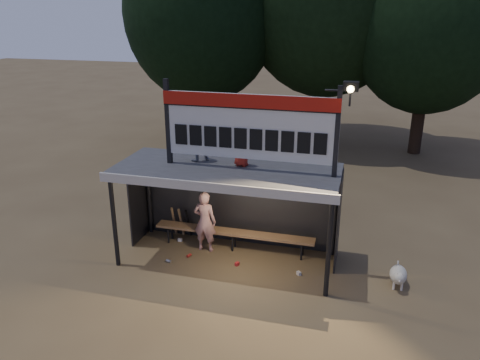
# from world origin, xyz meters

# --- Properties ---
(ground) EXTENTS (80.00, 80.00, 0.00)m
(ground) POSITION_xyz_m (0.00, 0.00, 0.00)
(ground) COLOR brown
(ground) RESTS_ON ground
(player) EXTENTS (0.58, 0.39, 1.54)m
(player) POSITION_xyz_m (-0.67, 0.33, 0.77)
(player) COLOR silver
(player) RESTS_ON ground
(child_a) EXTENTS (0.70, 0.68, 1.13)m
(child_a) POSITION_xyz_m (-0.80, 0.32, 2.89)
(child_a) COLOR gray
(child_a) RESTS_ON dugout_shelter
(child_b) EXTENTS (0.49, 0.39, 0.88)m
(child_b) POSITION_xyz_m (0.29, 0.21, 2.76)
(child_b) COLOR #A72419
(child_b) RESTS_ON dugout_shelter
(dugout_shelter) EXTENTS (5.10, 2.08, 2.32)m
(dugout_shelter) POSITION_xyz_m (0.00, 0.24, 1.85)
(dugout_shelter) COLOR #3B3B3D
(dugout_shelter) RESTS_ON ground
(scoreboard_assembly) EXTENTS (4.10, 0.27, 1.99)m
(scoreboard_assembly) POSITION_xyz_m (0.56, -0.01, 3.32)
(scoreboard_assembly) COLOR black
(scoreboard_assembly) RESTS_ON dugout_shelter
(bench) EXTENTS (4.00, 0.35, 0.48)m
(bench) POSITION_xyz_m (0.00, 0.55, 0.43)
(bench) COLOR olive
(bench) RESTS_ON ground
(tree_left) EXTENTS (6.46, 6.46, 9.27)m
(tree_left) POSITION_xyz_m (-4.00, 10.00, 5.51)
(tree_left) COLOR #2F1E15
(tree_left) RESTS_ON ground
(tree_right) EXTENTS (6.08, 6.08, 8.72)m
(tree_right) POSITION_xyz_m (5.00, 10.50, 5.19)
(tree_right) COLOR black
(tree_right) RESTS_ON ground
(dog) EXTENTS (0.36, 0.81, 0.49)m
(dog) POSITION_xyz_m (3.86, -0.16, 0.28)
(dog) COLOR beige
(dog) RESTS_ON ground
(bats) EXTENTS (0.48, 0.33, 0.84)m
(bats) POSITION_xyz_m (-1.49, 0.82, 0.43)
(bats) COLOR olive
(bats) RESTS_ON ground
(litter) EXTENTS (3.30, 1.15, 0.08)m
(litter) POSITION_xyz_m (-0.31, -0.09, 0.04)
(litter) COLOR red
(litter) RESTS_ON ground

